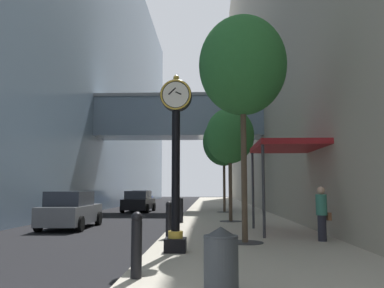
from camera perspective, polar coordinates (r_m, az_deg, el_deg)
ground_plane at (r=31.06m, az=-0.63°, el=-9.66°), size 110.00×110.00×0.00m
sidewalk_right at (r=34.03m, az=4.57°, el=-9.23°), size 5.78×80.00×0.14m
building_block_left at (r=38.39m, az=-18.25°, el=12.44°), size 22.19×80.00×27.99m
building_block_right at (r=38.56m, az=15.97°, el=18.51°), size 9.00×80.00×35.70m
street_clock at (r=10.49m, az=-2.34°, el=-1.24°), size 0.84×0.55×4.67m
bollard_nearest at (r=7.58m, az=-7.96°, el=-13.92°), size 0.21×0.21×1.20m
bollard_third at (r=13.41m, az=-3.36°, el=-10.67°), size 0.21×0.21×1.20m
bollard_fourth at (r=16.35m, az=-2.31°, el=-9.90°), size 0.21×0.21×1.20m
bollard_fifth at (r=19.30m, az=-1.58°, el=-9.37°), size 0.21×0.21×1.20m
street_tree_near at (r=12.87m, az=7.26°, el=11.02°), size 2.75×2.75×7.07m
street_tree_mid_near at (r=20.23m, az=5.45°, el=1.15°), size 2.46×2.46×5.71m
street_tree_mid_far at (r=28.03m, az=4.59°, el=0.31°), size 2.97×2.97×6.61m
trash_bin at (r=6.21m, az=4.18°, el=-16.44°), size 0.53×0.53×1.05m
pedestrian_walking at (r=13.21m, az=18.13°, el=-9.29°), size 0.49×0.39×1.68m
storefront_awning at (r=15.37m, az=13.30°, el=-0.56°), size 2.40×3.60×3.30m
car_blue_near at (r=39.14m, az=-7.20°, el=-7.81°), size 1.98×4.14×1.58m
car_black_mid at (r=30.64m, az=-7.67°, el=-8.20°), size 2.17×4.20×1.58m
car_grey_far at (r=18.76m, az=-17.00°, el=-9.09°), size 2.03×4.43×1.63m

